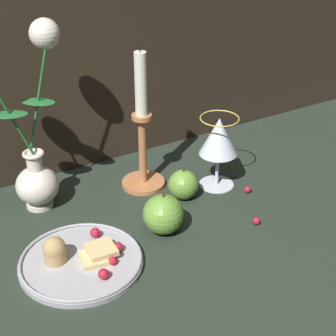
{
  "coord_description": "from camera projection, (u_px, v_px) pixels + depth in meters",
  "views": [
    {
      "loc": [
        -0.46,
        -0.85,
        0.67
      ],
      "look_at": [
        0.04,
        0.0,
        0.1
      ],
      "focal_mm": 60.0,
      "sensor_mm": 36.0,
      "label": 1
    }
  ],
  "objects": [
    {
      "name": "berry_front_center",
      "position": [
        248.0,
        190.0,
        1.24
      ],
      "size": [
        0.01,
        0.01,
        0.01
      ],
      "primitive_type": "sphere",
      "color": "#AD192D",
      "rests_on": "ground_plane"
    },
    {
      "name": "candlestick",
      "position": [
        142.0,
        138.0,
        1.22
      ],
      "size": [
        0.1,
        0.1,
        0.32
      ],
      "color": "#B77042",
      "rests_on": "ground_plane"
    },
    {
      "name": "wine_glass",
      "position": [
        219.0,
        139.0,
        1.22
      ],
      "size": [
        0.09,
        0.09,
        0.17
      ],
      "color": "silver",
      "rests_on": "ground_plane"
    },
    {
      "name": "ground_plane",
      "position": [
        152.0,
        216.0,
        1.17
      ],
      "size": [
        2.4,
        2.4,
        0.0
      ],
      "primitive_type": "plane",
      "color": "#232D23",
      "rests_on": "ground"
    },
    {
      "name": "berry_near_plate",
      "position": [
        256.0,
        221.0,
        1.14
      ],
      "size": [
        0.02,
        0.02,
        0.02
      ],
      "primitive_type": "sphere",
      "color": "#AD192D",
      "rests_on": "ground_plane"
    },
    {
      "name": "apple_beside_vase",
      "position": [
        183.0,
        185.0,
        1.21
      ],
      "size": [
        0.07,
        0.07,
        0.08
      ],
      "color": "#669938",
      "rests_on": "ground_plane"
    },
    {
      "name": "apple_near_glass",
      "position": [
        163.0,
        214.0,
        1.1
      ],
      "size": [
        0.08,
        0.08,
        0.09
      ],
      "color": "#669938",
      "rests_on": "ground_plane"
    },
    {
      "name": "vase",
      "position": [
        32.0,
        144.0,
        1.13
      ],
      "size": [
        0.19,
        0.09,
        0.39
      ],
      "color": "silver",
      "rests_on": "ground_plane"
    },
    {
      "name": "plate_with_pastries",
      "position": [
        79.0,
        260.0,
        1.02
      ],
      "size": [
        0.23,
        0.23,
        0.06
      ],
      "color": "#A3A3A8",
      "rests_on": "ground_plane"
    }
  ]
}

